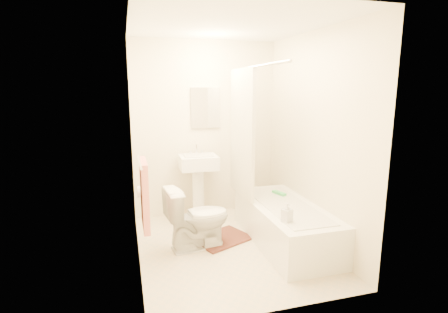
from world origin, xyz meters
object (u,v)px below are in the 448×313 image
object	(u,v)px
sink	(198,185)
bath_mat	(222,239)
toilet	(198,218)
soap_bottle	(287,213)
bathtub	(285,224)

from	to	relation	value
sink	bath_mat	size ratio (longest dim) A/B	1.51
bath_mat	sink	bearing A→B (deg)	99.58
toilet	sink	size ratio (longest dim) A/B	0.74
toilet	soap_bottle	size ratio (longest dim) A/B	3.63
sink	soap_bottle	world-z (taller)	sink
bathtub	bath_mat	distance (m)	0.77
toilet	bath_mat	world-z (taller)	toilet
bathtub	soap_bottle	xyz separation A→B (m)	(-0.21, -0.46, 0.32)
toilet	bath_mat	bearing A→B (deg)	-76.38
sink	bathtub	size ratio (longest dim) A/B	0.60
bath_mat	toilet	bearing A→B (deg)	-159.25
soap_bottle	bath_mat	bearing A→B (deg)	123.09
toilet	bathtub	distance (m)	1.02
toilet	soap_bottle	xyz separation A→B (m)	(0.79, -0.61, 0.20)
sink	soap_bottle	xyz separation A→B (m)	(0.60, -1.46, 0.07)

